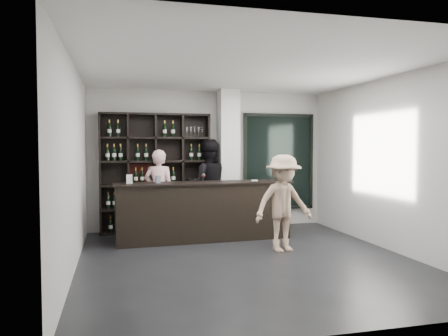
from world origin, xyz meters
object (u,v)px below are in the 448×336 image
object	(u,v)px
tasting_counter	(204,211)
customer	(283,203)
wine_shelf	(156,173)
taster_pink	(159,191)
taster_black	(208,185)

from	to	relation	value
tasting_counter	customer	bearing A→B (deg)	-48.42
wine_shelf	customer	distance (m)	2.91
wine_shelf	taster_pink	bearing A→B (deg)	-73.14
tasting_counter	taster_pink	distance (m)	1.18
taster_pink	customer	world-z (taller)	taster_pink
wine_shelf	tasting_counter	xyz separation A→B (m)	(0.80, -1.02, -0.66)
wine_shelf	tasting_counter	world-z (taller)	wine_shelf
wine_shelf	customer	world-z (taller)	wine_shelf
customer	tasting_counter	bearing A→B (deg)	125.38
taster_pink	taster_black	distance (m)	1.01
wine_shelf	customer	size ratio (longest dim) A/B	1.50
tasting_counter	taster_pink	bearing A→B (deg)	128.70
taster_pink	customer	distance (m)	2.72
customer	wine_shelf	bearing A→B (deg)	122.67
tasting_counter	customer	size ratio (longest dim) A/B	2.05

